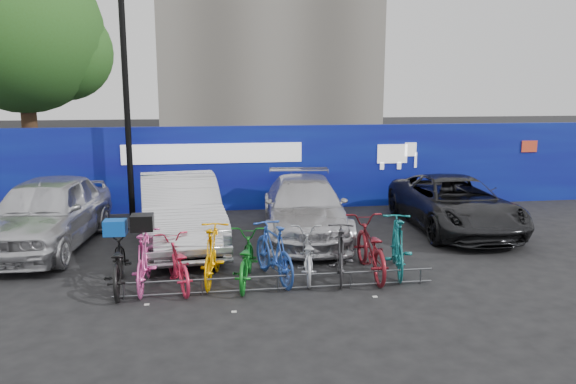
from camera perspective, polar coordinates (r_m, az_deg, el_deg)
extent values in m
plane|color=black|center=(10.48, -1.46, -8.89)|extent=(100.00, 100.00, 0.00)
cube|color=#0E097C|center=(16.01, -4.01, 2.44)|extent=(22.00, 0.15, 2.40)
cube|color=white|center=(15.81, -7.63, 3.91)|extent=(5.00, 0.02, 0.55)
cube|color=white|center=(16.70, 10.55, 3.84)|extent=(1.20, 0.02, 0.90)
cube|color=#EA4729|center=(18.52, 23.32, 4.28)|extent=(0.50, 0.02, 0.35)
cylinder|color=#382314|center=(20.70, -24.72, 5.61)|extent=(0.50, 0.50, 4.00)
sphere|color=#2C5A1C|center=(20.71, -25.44, 14.45)|extent=(5.20, 5.20, 5.20)
sphere|color=#2C5A1C|center=(20.66, -21.80, 13.06)|extent=(3.20, 3.20, 3.20)
cylinder|color=black|center=(15.35, -16.07, 8.43)|extent=(0.16, 0.16, 6.00)
cylinder|color=#595B60|center=(9.83, -1.06, -8.52)|extent=(5.60, 0.03, 0.03)
cylinder|color=#595B60|center=(9.91, -1.05, -9.78)|extent=(5.60, 0.03, 0.03)
cylinder|color=#595B60|center=(9.92, -16.35, -9.66)|extent=(0.03, 0.03, 0.28)
cylinder|color=#595B60|center=(9.81, -8.72, -9.56)|extent=(0.03, 0.03, 0.28)
cylinder|color=#595B60|center=(9.87, -1.05, -9.29)|extent=(0.03, 0.03, 0.28)
cylinder|color=#595B60|center=(10.11, 6.37, -8.87)|extent=(0.03, 0.03, 0.28)
cylinder|color=#595B60|center=(10.50, 13.33, -8.35)|extent=(0.03, 0.03, 0.28)
imported|color=silver|center=(13.33, -23.37, -1.93)|extent=(2.37, 4.83, 1.59)
imported|color=silver|center=(12.72, -10.92, -1.89)|extent=(2.18, 4.87, 1.55)
imported|color=silver|center=(13.28, 1.71, -1.59)|extent=(2.33, 4.83, 1.36)
imported|color=black|center=(14.43, 16.54, -1.13)|extent=(2.29, 4.75, 1.30)
imported|color=black|center=(10.31, -16.96, -6.84)|extent=(0.82, 1.92, 0.98)
imported|color=#EF4EA4|center=(10.23, -14.41, -6.64)|extent=(0.54, 1.76, 1.05)
imported|color=#D12345|center=(10.15, -11.20, -7.10)|extent=(1.00, 1.79, 0.89)
imported|color=#FFA600|center=(10.30, -7.65, -6.22)|extent=(0.78, 1.83, 1.06)
imported|color=#116A1B|center=(10.16, -4.36, -6.81)|extent=(0.90, 1.84, 0.93)
imported|color=#254AAC|center=(10.29, -1.45, -6.09)|extent=(0.96, 1.88, 1.09)
imported|color=#B1B5BA|center=(10.48, 1.95, -6.31)|extent=(0.82, 1.76, 0.89)
imported|color=#2B2A2D|center=(10.40, 5.39, -6.15)|extent=(0.83, 1.74, 1.01)
imported|color=maroon|center=(10.69, 8.31, -5.60)|extent=(0.78, 2.06, 1.07)
imported|color=#126669|center=(10.86, 11.07, -5.30)|extent=(0.94, 1.92, 1.11)
cube|color=#0C48AF|center=(10.14, -17.15, -3.47)|extent=(0.38, 0.30, 0.27)
cube|color=black|center=(10.05, -14.58, -3.02)|extent=(0.38, 0.34, 0.28)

